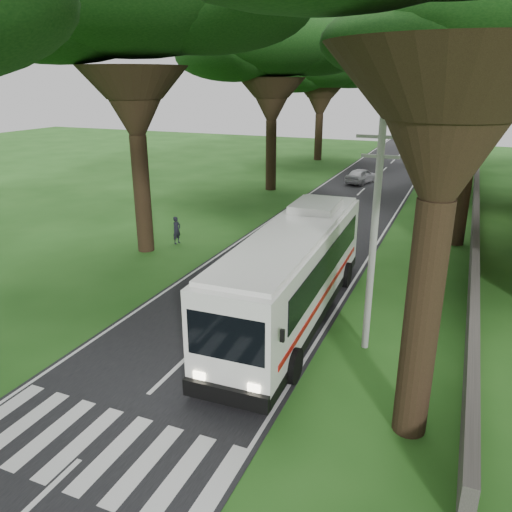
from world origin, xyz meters
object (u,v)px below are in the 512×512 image
object	(u,v)px
pole_near	(374,236)
pole_mid	(428,156)
pole_far	(445,130)
coach_bus	(294,271)
distant_car_c	(411,149)
distant_car_a	(361,176)
pedestrian	(177,230)

from	to	relation	value
pole_near	pole_mid	size ratio (longest dim) A/B	1.00
pole_far	coach_bus	xyz separation A→B (m)	(-3.15, -38.83, -2.15)
distant_car_c	pole_near	bearing A→B (deg)	92.45
distant_car_c	distant_car_a	bearing A→B (deg)	82.62
pole_near	coach_bus	size ratio (longest dim) A/B	0.62
coach_bus	distant_car_c	world-z (taller)	coach_bus
coach_bus	distant_car_a	size ratio (longest dim) A/B	3.20
distant_car_c	pedestrian	size ratio (longest dim) A/B	2.52
pole_mid	pole_far	xyz separation A→B (m)	(0.00, 20.00, 0.00)
pole_near	pedestrian	size ratio (longest dim) A/B	4.97
coach_bus	pole_mid	bearing A→B (deg)	78.74
pole_far	pedestrian	distance (m)	34.78
distant_car_a	distant_car_c	distance (m)	22.22
pole_far	distant_car_c	distance (m)	13.14
pole_near	pedestrian	world-z (taller)	pole_near
pedestrian	coach_bus	bearing A→B (deg)	-114.60
distant_car_c	pole_far	bearing A→B (deg)	107.78
pole_far	distant_car_c	xyz separation A→B (m)	(-4.35, 11.87, -3.56)
pole_far	distant_car_a	size ratio (longest dim) A/B	2.00
distant_car_c	pedestrian	bearing A→B (deg)	77.16
pole_near	pole_far	bearing A→B (deg)	90.00
pole_mid	pole_far	size ratio (longest dim) A/B	1.00
pole_near	coach_bus	world-z (taller)	pole_near
distant_car_a	distant_car_c	bearing A→B (deg)	-79.84
distant_car_a	pedestrian	xyz separation A→B (m)	(-6.23, -22.01, 0.09)
distant_car_c	coach_bus	bearing A→B (deg)	89.01
pole_far	pole_near	bearing A→B (deg)	-90.00
distant_car_c	pedestrian	distance (m)	44.90
pole_near	distant_car_a	distance (m)	30.60
pole_mid	coach_bus	size ratio (longest dim) A/B	0.62
pole_near	pole_mid	xyz separation A→B (m)	(0.00, 20.00, 0.00)
pole_mid	pedestrian	world-z (taller)	pole_mid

